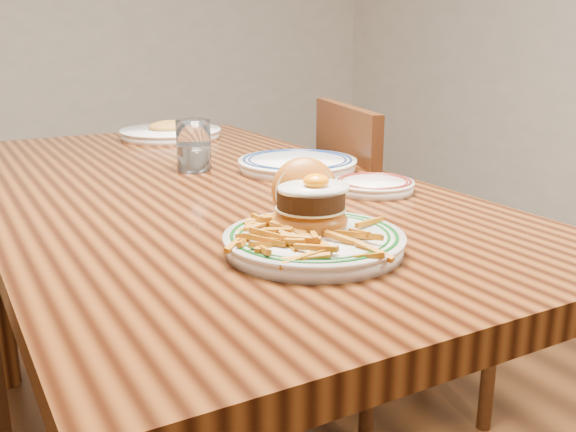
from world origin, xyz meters
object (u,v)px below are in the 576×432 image
table (200,223)px  main_plate (312,225)px  side_plate (374,185)px  chair_right (383,255)px

table → main_plate: main_plate is taller
main_plate → side_plate: size_ratio=1.70×
chair_right → main_plate: bearing=58.3°
side_plate → table: bearing=151.6°
side_plate → main_plate: bearing=-128.4°
main_plate → side_plate: (0.29, 0.24, -0.02)m
chair_right → side_plate: (-0.28, -0.31, 0.29)m
table → side_plate: 0.38m
table → main_plate: size_ratio=5.69×
main_plate → side_plate: bearing=61.6°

